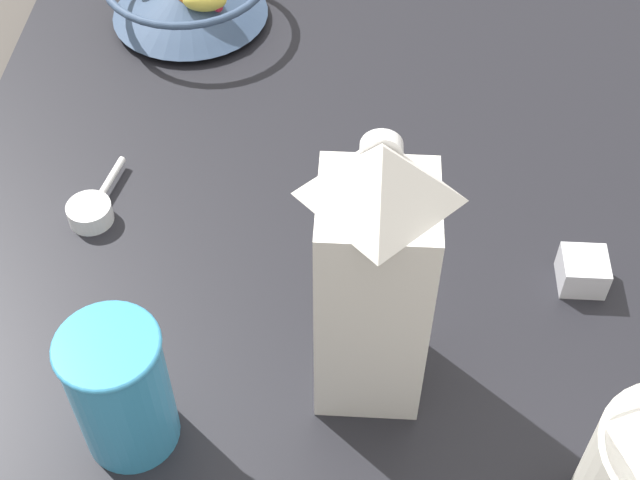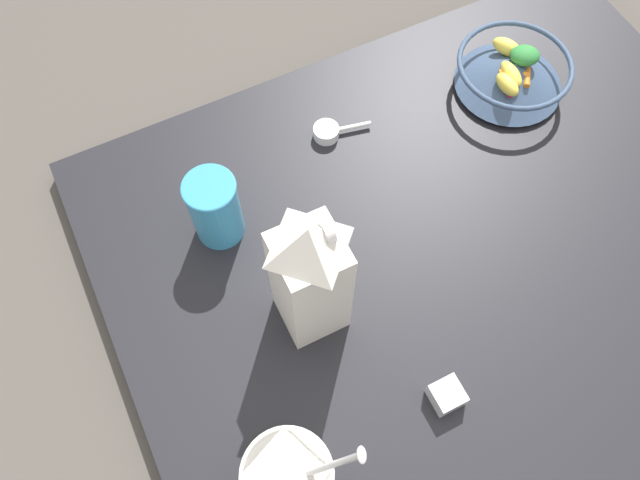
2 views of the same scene
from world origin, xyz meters
The scene contains 8 objects.
ground_plane centered at (0.00, 0.00, 0.00)m, with size 6.00×6.00×0.00m, color #4C4742.
countertop centered at (0.00, 0.00, 0.02)m, with size 1.17×1.17×0.04m.
fruit_bowl centered at (0.37, -0.26, 0.08)m, with size 0.22×0.22×0.08m.
milk_carton centered at (0.12, 0.28, 0.19)m, with size 0.09×0.09×0.29m.
yogurt_tub centered at (-0.11, 0.42, 0.12)m, with size 0.12×0.15×0.27m.
drinking_cup centered at (0.32, 0.35, 0.11)m, with size 0.09×0.09×0.14m.
spice_jar centered at (-0.10, 0.16, 0.06)m, with size 0.05×0.05×0.04m.
measuring_scoop centered at (0.42, 0.10, 0.05)m, with size 0.05×0.11×0.02m.
Camera 2 is at (-0.20, 0.42, 1.00)m, focal length 35.00 mm.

